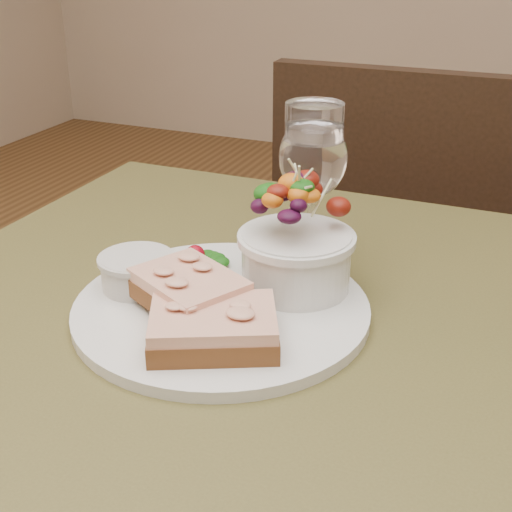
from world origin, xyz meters
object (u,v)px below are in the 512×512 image
at_px(cafe_table, 257,403).
at_px(salad_bowl, 297,236).
at_px(sandwich_front, 213,327).
at_px(sandwich_back, 189,289).
at_px(chair_far, 393,340).
at_px(dinner_plate, 221,309).
at_px(ramekin, 137,270).
at_px(wine_glass, 313,162).

height_order(cafe_table, salad_bowl, salad_bowl).
relative_size(sandwich_front, sandwich_back, 1.07).
bearing_deg(chair_far, dinner_plate, 86.53).
height_order(dinner_plate, ramekin, ramekin).
bearing_deg(salad_bowl, wine_glass, 98.69).
distance_m(chair_far, salad_bowl, 0.87).
bearing_deg(ramekin, cafe_table, 1.08).
height_order(sandwich_front, ramekin, ramekin).
height_order(cafe_table, sandwich_back, sandwich_back).
bearing_deg(sandwich_back, sandwich_front, -15.63).
height_order(cafe_table, wine_glass, wine_glass).
bearing_deg(dinner_plate, sandwich_back, -134.11).
relative_size(salad_bowl, wine_glass, 0.73).
bearing_deg(chair_far, ramekin, 79.25).
relative_size(dinner_plate, wine_glass, 1.73).
height_order(sandwich_front, wine_glass, wine_glass).
bearing_deg(chair_far, salad_bowl, 90.93).
bearing_deg(sandwich_back, chair_far, 112.99).
xyz_separation_m(cafe_table, sandwich_back, (-0.06, -0.03, 0.14)).
xyz_separation_m(cafe_table, salad_bowl, (0.02, 0.06, 0.17)).
bearing_deg(cafe_table, sandwich_front, -101.47).
height_order(ramekin, wine_glass, wine_glass).
relative_size(cafe_table, sandwich_front, 5.62).
relative_size(dinner_plate, sandwich_front, 2.12).
distance_m(ramekin, salad_bowl, 0.17).
relative_size(cafe_table, ramekin, 10.79).
height_order(cafe_table, chair_far, chair_far).
distance_m(sandwich_back, salad_bowl, 0.12).
bearing_deg(cafe_table, chair_far, 89.99).
relative_size(dinner_plate, salad_bowl, 2.38).
relative_size(cafe_table, chair_far, 0.89).
xyz_separation_m(chair_far, ramekin, (-0.14, -0.76, 0.49)).
relative_size(sandwich_front, salad_bowl, 1.12).
bearing_deg(dinner_plate, salad_bowl, 48.93).
bearing_deg(cafe_table, wine_glass, 88.43).
distance_m(sandwich_back, wine_glass, 0.21).
height_order(chair_far, sandwich_front, chair_far).
relative_size(chair_far, sandwich_front, 6.32).
xyz_separation_m(sandwich_front, ramekin, (-0.12, 0.07, 0.00)).
xyz_separation_m(sandwich_back, salad_bowl, (0.08, 0.09, 0.04)).
xyz_separation_m(ramekin, salad_bowl, (0.15, 0.07, 0.04)).
bearing_deg(chair_far, cafe_table, 89.52).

